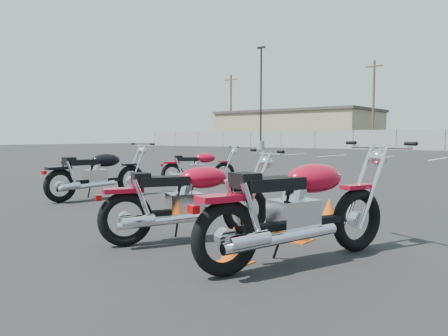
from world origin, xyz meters
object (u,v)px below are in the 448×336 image
Objects in this scene: motorcycle_front_red at (198,167)px; motorcycle_rear_red at (298,208)px; motorcycle_third_red at (188,200)px; motorcycle_second_black at (97,174)px.

motorcycle_rear_red is at bearing -39.62° from motorcycle_front_red.
motorcycle_rear_red is at bearing 0.15° from motorcycle_third_red.
motorcycle_third_red is (3.80, -4.30, 0.04)m from motorcycle_front_red.
motorcycle_third_red is 1.39m from motorcycle_rear_red.
motorcycle_third_red is at bearing -179.85° from motorcycle_rear_red.
motorcycle_rear_red is at bearing -14.67° from motorcycle_second_black.
motorcycle_third_red reaches higher than motorcycle_front_red.
motorcycle_front_red is at bearing 131.46° from motorcycle_third_red.
motorcycle_second_black is at bearing -86.81° from motorcycle_front_red.
motorcycle_third_red is at bearing -48.54° from motorcycle_front_red.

